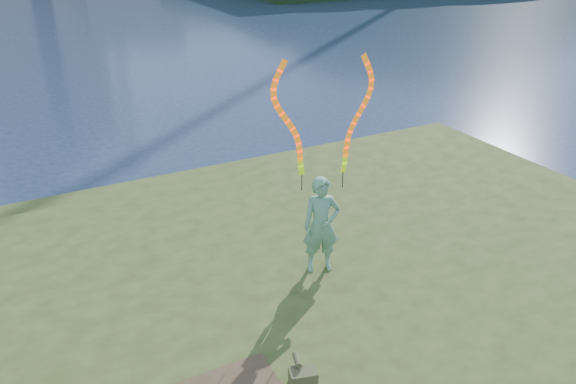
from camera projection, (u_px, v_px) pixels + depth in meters
ground at (253, 320)px, 10.22m from camera, size 320.00×320.00×0.00m
woman_with_ribbons at (322, 200)px, 9.74m from camera, size 2.02×0.76×4.17m
canvas_bag at (303, 377)px, 7.64m from camera, size 0.42×0.48×0.35m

